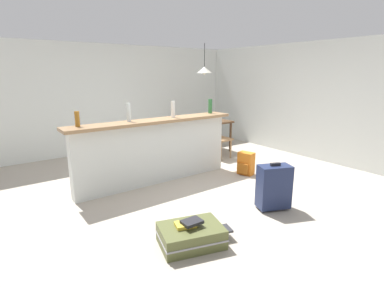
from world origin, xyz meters
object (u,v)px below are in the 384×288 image
bottle_green (210,106)px  dining_table (206,125)px  suitcase_flat_olive (191,235)px  bottle_amber (77,119)px  bottle_white (173,109)px  book_stack (188,223)px  backpack_orange (246,164)px  pendant_lamp (204,70)px  suitcase_upright_navy (274,186)px  dining_chair_near_partition (218,135)px  bottle_clear (129,112)px

bottle_green → dining_table: size_ratio=0.25×
dining_table → suitcase_flat_olive: dining_table is taller
bottle_amber → bottle_white: bottle_white is taller
suitcase_flat_olive → book_stack: (-0.03, 0.02, 0.15)m
backpack_orange → bottle_amber: bearing=165.8°
bottle_white → backpack_orange: bearing=-29.2°
bottle_amber → pendant_lamp: 3.46m
bottle_white → bottle_green: 0.87m
bottle_amber → bottle_green: bearing=-0.2°
bottle_white → dining_table: bearing=34.1°
suitcase_upright_navy → backpack_orange: 1.47m
dining_table → suitcase_upright_navy: (-1.18, -2.99, -0.32)m
suitcase_flat_olive → backpack_orange: size_ratio=2.11×
dining_table → dining_chair_near_partition: dining_chair_near_partition is taller
bottle_amber → dining_table: bottle_amber is taller
bottle_clear → pendant_lamp: size_ratio=0.42×
dining_chair_near_partition → suitcase_flat_olive: 3.58m
dining_table → bottle_clear: bearing=-156.5°
pendant_lamp → suitcase_flat_olive: bearing=-130.1°
bottle_white → pendant_lamp: size_ratio=0.40×
suitcase_upright_navy → book_stack: (-1.47, -0.03, -0.07)m
bottle_white → suitcase_upright_navy: 2.15m
bottle_amber → book_stack: (0.55, -1.99, -0.95)m
dining_table → dining_chair_near_partition: bearing=-99.0°
suitcase_upright_navy → backpack_orange: suitcase_upright_navy is taller
bottle_green → dining_table: bottle_green is taller
bottle_white → book_stack: 2.42m
dining_table → backpack_orange: bearing=-103.8°
bottle_white → dining_chair_near_partition: (1.51, 0.53, -0.72)m
bottle_white → suitcase_flat_olive: (-1.03, -1.96, -1.13)m
suitcase_flat_olive → suitcase_upright_navy: (1.44, 0.05, 0.22)m
bottle_clear → pendant_lamp: 2.73m
dining_chair_near_partition → backpack_orange: dining_chair_near_partition is taller
suitcase_flat_olive → book_stack: bearing=143.9°
bottle_white → pendant_lamp: pendant_lamp is taller
suitcase_upright_navy → book_stack: bearing=-178.6°
pendant_lamp → book_stack: (-2.65, -3.10, -1.66)m
bottle_amber → backpack_orange: size_ratio=0.53×
bottle_clear → dining_chair_near_partition: bottle_clear is taller
bottle_amber → bottle_white: size_ratio=0.80×
bottle_green → pendant_lamp: size_ratio=0.38×
bottle_amber → bottle_white: 1.60m
dining_table → dining_chair_near_partition: (-0.09, -0.55, -0.13)m
backpack_orange → suitcase_flat_olive: bearing=-149.3°
bottle_green → dining_chair_near_partition: 1.08m
bottle_amber → bottle_clear: bottle_clear is taller
bottle_white → pendant_lamp: bearing=35.9°
bottle_amber → suitcase_upright_navy: bottle_amber is taller
bottle_clear → dining_table: size_ratio=0.27×
bottle_white → backpack_orange: bottle_white is taller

